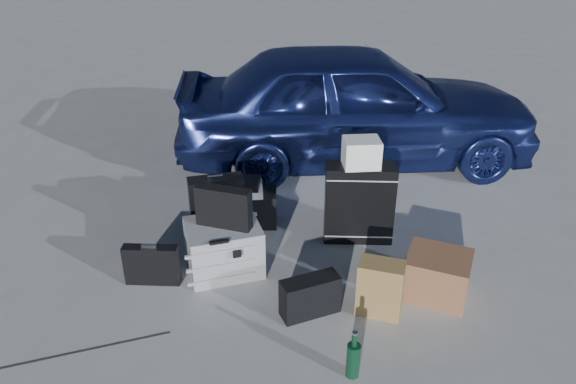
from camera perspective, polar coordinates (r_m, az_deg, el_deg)
The scene contains 15 objects.
ground at distance 3.99m, azimuth -1.78°, elevation -11.86°, with size 60.00×60.00×0.00m, color #B0B0AB.
car at distance 5.94m, azimuth 6.86°, elevation 8.91°, with size 1.48×3.69×1.26m, color #2C3C90.
pelican_case at distance 4.28m, azimuth -6.54°, elevation -5.63°, with size 0.54×0.44×0.39m, color #B1B2B6.
laptop_bag at distance 4.10m, azimuth -6.56°, elevation -1.56°, with size 0.41×0.10×0.31m, color black.
briefcase at distance 4.26m, azimuth -13.67°, elevation -7.21°, with size 0.40×0.09×0.31m, color black.
suitcase_left at distance 4.60m, azimuth -7.19°, elevation -1.77°, with size 0.44×0.16×0.57m, color black.
suitcase_right at distance 4.59m, azimuth 7.24°, elevation -1.15°, with size 0.56×0.20×0.67m, color black.
white_carton at distance 4.40m, azimuth 7.47°, elevation 3.97°, with size 0.28×0.22×0.22m, color white.
duffel_bag at distance 4.87m, azimuth -4.81°, elevation -1.60°, with size 0.62×0.26×0.31m, color black.
flat_box_white at distance 4.77m, azimuth -4.76°, elevation 0.24°, with size 0.36×0.27×0.06m, color white.
flat_box_black at distance 4.74m, azimuth -4.73°, elevation 0.91°, with size 0.30×0.22×0.06m, color black.
kraft_bag at distance 3.90m, azimuth 9.35°, elevation -9.62°, with size 0.30×0.18×0.40m, color olive.
cardboard_box at distance 4.16m, azimuth 14.89°, elevation -8.17°, with size 0.44×0.38×0.33m, color brown.
messenger_bag at distance 3.88m, azimuth 2.26°, elevation -10.54°, with size 0.40×0.15×0.28m, color black.
green_bottle at distance 3.46m, azimuth 6.66°, elevation -16.12°, with size 0.08×0.08×0.32m, color black.
Camera 1 is at (0.11, -3.06, 2.56)m, focal length 35.00 mm.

